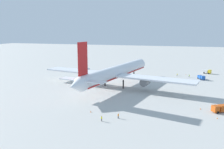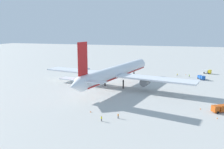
% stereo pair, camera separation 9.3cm
% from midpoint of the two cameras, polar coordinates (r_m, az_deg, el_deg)
% --- Properties ---
extents(ground_plane, '(600.00, 600.00, 0.00)m').
position_cam_midpoint_polar(ground_plane, '(124.44, 1.12, -2.70)').
color(ground_plane, '#B2B2AD').
extents(airliner, '(74.25, 80.70, 23.92)m').
position_cam_midpoint_polar(airliner, '(121.81, 0.84, 0.47)').
color(airliner, silver).
rests_on(airliner, ground).
extents(service_truck_0, '(4.22, 5.35, 2.65)m').
position_cam_midpoint_polar(service_truck_0, '(169.70, 21.57, 0.67)').
color(service_truck_0, yellow).
rests_on(service_truck_0, ground).
extents(service_truck_1, '(5.94, 4.16, 2.46)m').
position_cam_midpoint_polar(service_truck_1, '(148.95, 20.34, -0.62)').
color(service_truck_1, '#194CA5').
rests_on(service_truck_1, ground).
extents(service_truck_2, '(5.38, 6.82, 2.62)m').
position_cam_midpoint_polar(service_truck_2, '(94.02, 24.37, -7.25)').
color(service_truck_2, '#BF4C14').
rests_on(service_truck_2, ground).
extents(baggage_cart_0, '(3.30, 2.44, 0.40)m').
position_cam_midpoint_polar(baggage_cart_0, '(176.14, -5.77, 1.35)').
color(baggage_cart_0, '#26598C').
rests_on(baggage_cart_0, ground).
extents(ground_worker_0, '(0.45, 0.45, 1.73)m').
position_cam_midpoint_polar(ground_worker_0, '(78.04, -2.51, -10.38)').
color(ground_worker_0, '#3F3F47').
rests_on(ground_worker_0, ground).
extents(ground_worker_1, '(0.49, 0.49, 1.70)m').
position_cam_midpoint_polar(ground_worker_1, '(80.35, 1.45, -9.75)').
color(ground_worker_1, '#3F3F47').
rests_on(ground_worker_1, ground).
extents(ground_worker_2, '(0.57, 0.57, 1.61)m').
position_cam_midpoint_polar(ground_worker_2, '(155.78, 15.13, -0.02)').
color(ground_worker_2, '#3F3F47').
rests_on(ground_worker_2, ground).
extents(ground_worker_3, '(0.42, 0.42, 1.67)m').
position_cam_midpoint_polar(ground_worker_3, '(153.76, 17.77, -0.29)').
color(ground_worker_3, black).
rests_on(ground_worker_3, ground).
extents(traffic_cone_0, '(0.36, 0.36, 0.55)m').
position_cam_midpoint_polar(traffic_cone_0, '(86.34, -5.08, -8.72)').
color(traffic_cone_0, orange).
rests_on(traffic_cone_0, ground).
extents(traffic_cone_1, '(0.36, 0.36, 0.55)m').
position_cam_midpoint_polar(traffic_cone_1, '(87.31, 23.60, -9.39)').
color(traffic_cone_1, orange).
rests_on(traffic_cone_1, ground).
extents(traffic_cone_2, '(0.36, 0.36, 0.55)m').
position_cam_midpoint_polar(traffic_cone_2, '(94.61, 20.17, -7.60)').
color(traffic_cone_2, orange).
rests_on(traffic_cone_2, ground).
extents(traffic_cone_3, '(0.36, 0.36, 0.55)m').
position_cam_midpoint_polar(traffic_cone_3, '(175.20, -8.64, 1.23)').
color(traffic_cone_3, orange).
rests_on(traffic_cone_3, ground).
extents(traffic_cone_4, '(0.36, 0.36, 0.55)m').
position_cam_midpoint_polar(traffic_cone_4, '(160.64, 17.06, 0.01)').
color(traffic_cone_4, orange).
rests_on(traffic_cone_4, ground).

